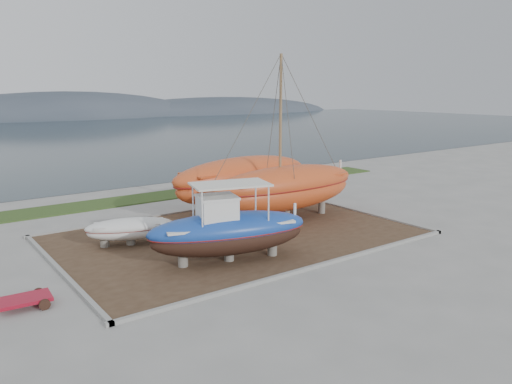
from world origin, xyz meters
TOP-DOWN VIEW (x-y plane):
  - ground at (0.00, 0.00)m, footprint 140.00×140.00m
  - dirt_patch at (0.00, 4.00)m, footprint 18.00×12.00m
  - curb_frame at (0.00, 4.00)m, footprint 18.60×12.60m
  - grass_strip at (0.00, 15.50)m, footprint 44.00×3.00m
  - sea at (0.00, 70.00)m, footprint 260.00×100.00m
  - blue_caique at (-2.53, 0.81)m, footprint 7.70×4.14m
  - white_dinghy at (-5.19, 5.73)m, footprint 4.62×2.87m
  - orange_sailboat at (4.10, 4.79)m, footprint 9.89×2.98m
  - orange_bare_hull at (3.26, 8.08)m, footprint 10.57×4.14m
  - red_trailer at (-11.07, 1.09)m, footprint 2.69×1.46m

SIDE VIEW (x-z plane):
  - ground at x=0.00m, z-range 0.00..0.00m
  - sea at x=0.00m, z-range -0.02..0.02m
  - dirt_patch at x=0.00m, z-range 0.00..0.06m
  - grass_strip at x=0.00m, z-range 0.00..0.08m
  - curb_frame at x=0.00m, z-range 0.00..0.15m
  - red_trailer at x=-11.07m, z-range 0.00..0.37m
  - white_dinghy at x=-5.19m, z-range 0.06..1.36m
  - orange_bare_hull at x=3.26m, z-range 0.06..3.44m
  - blue_caique at x=-2.53m, z-range 0.06..3.60m
  - orange_sailboat at x=4.10m, z-range 0.06..9.59m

